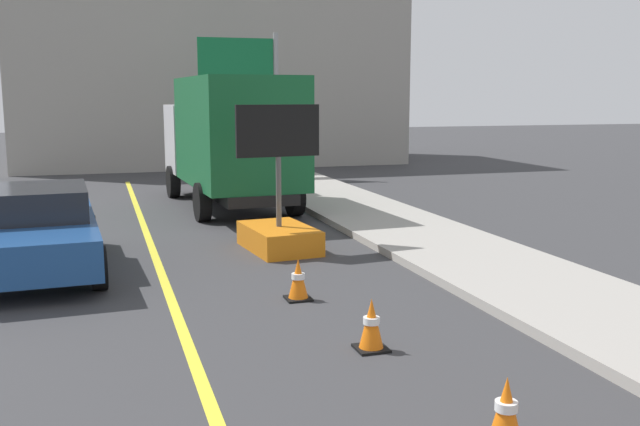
% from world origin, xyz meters
% --- Properties ---
extents(lane_center_stripe, '(0.14, 36.00, 0.01)m').
position_xyz_m(lane_center_stripe, '(0.00, 6.00, 0.00)').
color(lane_center_stripe, yellow).
rests_on(lane_center_stripe, ground).
extents(arrow_board_trailer, '(1.60, 1.91, 2.70)m').
position_xyz_m(arrow_board_trailer, '(2.27, 12.12, 0.48)').
color(arrow_board_trailer, orange).
rests_on(arrow_board_trailer, ground).
extents(box_truck, '(2.80, 6.63, 3.30)m').
position_xyz_m(box_truck, '(2.36, 17.46, 1.79)').
color(box_truck, black).
rests_on(box_truck, ground).
extents(pickup_car, '(2.13, 4.50, 1.38)m').
position_xyz_m(pickup_car, '(-1.90, 11.69, 0.69)').
color(pickup_car, navy).
rests_on(pickup_car, ground).
extents(highway_guide_sign, '(2.79, 0.18, 5.00)m').
position_xyz_m(highway_guide_sign, '(4.37, 23.92, 3.42)').
color(highway_guide_sign, gray).
rests_on(highway_guide_sign, ground).
extents(far_building_block, '(15.61, 6.98, 8.05)m').
position_xyz_m(far_building_block, '(3.80, 30.40, 4.03)').
color(far_building_block, gray).
rests_on(far_building_block, ground).
extents(traffic_cone_near_sign, '(0.36, 0.36, 0.59)m').
position_xyz_m(traffic_cone_near_sign, '(2.22, 4.24, 0.29)').
color(traffic_cone_near_sign, black).
rests_on(traffic_cone_near_sign, ground).
extents(traffic_cone_mid_lane, '(0.36, 0.36, 0.60)m').
position_xyz_m(traffic_cone_mid_lane, '(1.98, 6.66, 0.30)').
color(traffic_cone_mid_lane, black).
rests_on(traffic_cone_mid_lane, ground).
extents(traffic_cone_far_lane, '(0.36, 0.36, 0.59)m').
position_xyz_m(traffic_cone_far_lane, '(1.73, 8.85, 0.29)').
color(traffic_cone_far_lane, black).
rests_on(traffic_cone_far_lane, ground).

